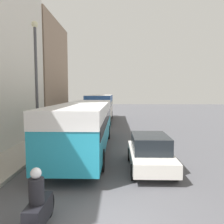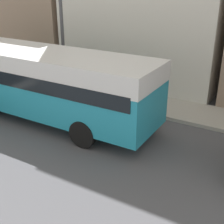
{
  "view_description": "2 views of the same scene",
  "coord_description": "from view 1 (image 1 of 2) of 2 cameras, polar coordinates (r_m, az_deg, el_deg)",
  "views": [
    {
      "loc": [
        0.27,
        -5.08,
        3.48
      ],
      "look_at": [
        -0.2,
        13.18,
        1.85
      ],
      "focal_mm": 35.0,
      "sensor_mm": 36.0,
      "label": 1
    },
    {
      "loc": [
        7.29,
        16.85,
        5.54
      ],
      "look_at": [
        -0.89,
        12.04,
        1.37
      ],
      "focal_mm": 50.0,
      "sensor_mm": 36.0,
      "label": 2
    }
  ],
  "objects": [
    {
      "name": "building_far_terrace",
      "position": [
        25.79,
        -20.18,
        9.44
      ],
      "size": [
        5.87,
        9.06,
        11.13
      ],
      "color": "gray",
      "rests_on": "ground_plane"
    },
    {
      "name": "car_crossing",
      "position": [
        10.17,
        9.88,
        -10.2
      ],
      "size": [
        1.86,
        4.04,
        1.57
      ],
      "rotation": [
        0.0,
        0.0,
        3.14
      ],
      "color": "silver",
      "rests_on": "ground_plane"
    },
    {
      "name": "motorcycle_behind_lead",
      "position": [
        6.01,
        -18.76,
        -22.89
      ],
      "size": [
        0.38,
        2.24,
        1.73
      ],
      "color": "black",
      "rests_on": "ground_plane"
    },
    {
      "name": "bus_following",
      "position": [
        26.13,
        -2.94,
        1.97
      ],
      "size": [
        2.63,
        10.04,
        3.17
      ],
      "color": "silver",
      "rests_on": "ground_plane"
    },
    {
      "name": "pedestrian_near_curb",
      "position": [
        22.23,
        -13.76,
        -1.2
      ],
      "size": [
        0.33,
        0.33,
        1.81
      ],
      "color": "#232838",
      "rests_on": "sidewalk"
    },
    {
      "name": "bus_lead",
      "position": [
        13.03,
        -6.91,
        -2.03
      ],
      "size": [
        2.63,
        11.07,
        2.86
      ],
      "color": "teal",
      "rests_on": "ground_plane"
    },
    {
      "name": "lamp_post",
      "position": [
        13.24,
        -19.18,
        8.73
      ],
      "size": [
        0.36,
        0.36,
        7.29
      ],
      "color": "#47474C",
      "rests_on": "sidewalk"
    }
  ]
}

